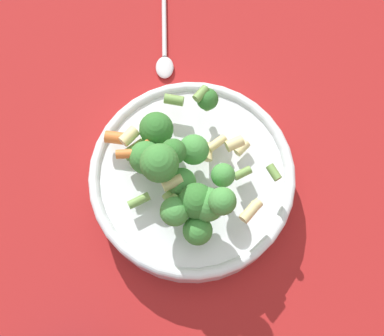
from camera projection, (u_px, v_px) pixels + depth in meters
ground_plane at (192, 185)px, 0.60m from camera, size 3.00×3.00×0.00m
bowl at (192, 178)px, 0.57m from camera, size 0.26×0.26×0.05m
pasta_salad at (181, 171)px, 0.50m from camera, size 0.19×0.21×0.10m
spoon at (164, 46)px, 0.66m from camera, size 0.17×0.04×0.01m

